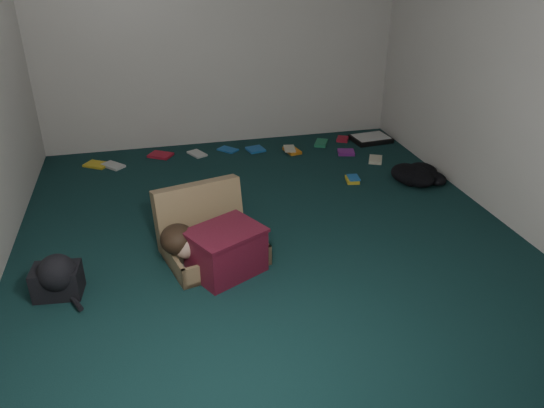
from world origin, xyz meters
name	(u,v)px	position (x,y,z in m)	size (l,w,h in m)	color
floor	(268,234)	(0.00, 0.00, 0.00)	(4.50, 4.50, 0.00)	#102E2E
wall_back	(219,28)	(0.00, 2.25, 1.30)	(4.50, 4.50, 0.00)	silver
wall_front	(417,227)	(0.00, -2.25, 1.30)	(4.50, 4.50, 0.00)	silver
wall_right	(513,61)	(2.00, 0.00, 1.30)	(4.50, 4.50, 0.00)	silver
suitcase	(208,235)	(-0.50, -0.16, 0.15)	(0.83, 0.82, 0.51)	#937751
person	(211,242)	(-0.51, -0.34, 0.19)	(0.77, 0.38, 0.31)	beige
maroon_bin	(226,251)	(-0.41, -0.45, 0.17)	(0.63, 0.58, 0.35)	maroon
backpack	(57,280)	(-1.57, -0.46, 0.12)	(0.39, 0.31, 0.23)	black
clothing_pile	(418,174)	(1.70, 0.68, 0.08)	(0.48, 0.39, 0.15)	black
paper_tray	(371,139)	(1.70, 1.85, 0.03)	(0.47, 0.37, 0.06)	black
book_scatter	(258,155)	(0.29, 1.70, 0.01)	(3.13, 1.37, 0.02)	yellow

